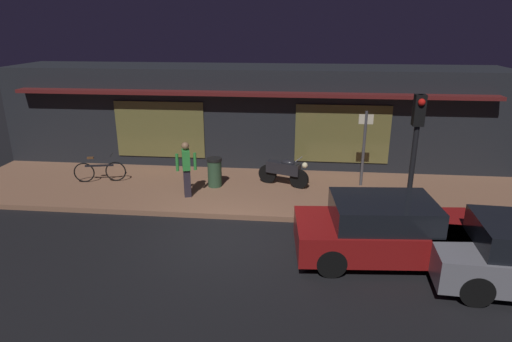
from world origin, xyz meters
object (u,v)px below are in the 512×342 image
object	(u,v)px
sign_post	(364,144)
trash_bin	(215,172)
traffic_light_pole	(415,144)
motorcycle	(284,171)
person_photographer	(186,168)
bicycle_parked	(100,171)
parked_car_near	(386,230)

from	to	relation	value
sign_post	trash_bin	distance (m)	4.76
traffic_light_pole	motorcycle	bearing A→B (deg)	133.94
person_photographer	trash_bin	world-z (taller)	person_photographer
bicycle_parked	parked_car_near	xyz separation A→B (m)	(8.45, -3.79, 0.20)
person_photographer	parked_car_near	size ratio (longest dim) A/B	0.40
traffic_light_pole	parked_car_near	size ratio (longest dim) A/B	0.85
person_photographer	sign_post	xyz separation A→B (m)	(5.30, 1.47, 0.48)
bicycle_parked	person_photographer	world-z (taller)	person_photographer
bicycle_parked	sign_post	world-z (taller)	sign_post
motorcycle	parked_car_near	distance (m)	4.74
sign_post	parked_car_near	xyz separation A→B (m)	(-0.01, -4.34, -0.81)
bicycle_parked	trash_bin	world-z (taller)	trash_bin
bicycle_parked	sign_post	distance (m)	8.54
person_photographer	parked_car_near	xyz separation A→B (m)	(5.29, -2.87, -0.32)
person_photographer	traffic_light_pole	xyz separation A→B (m)	(5.92, -2.00, 1.45)
motorcycle	trash_bin	size ratio (longest dim) A/B	1.75
sign_post	motorcycle	bearing A→B (deg)	-173.38
trash_bin	parked_car_near	xyz separation A→B (m)	(4.63, -3.77, 0.08)
bicycle_parked	sign_post	xyz separation A→B (m)	(8.46, 0.55, 1.00)
motorcycle	parked_car_near	bearing A→B (deg)	-58.91
trash_bin	traffic_light_pole	world-z (taller)	traffic_light_pole
bicycle_parked	parked_car_near	size ratio (longest dim) A/B	0.39
motorcycle	parked_car_near	xyz separation A→B (m)	(2.45, -4.06, 0.06)
traffic_light_pole	parked_car_near	xyz separation A→B (m)	(-0.63, -0.87, -1.77)
bicycle_parked	traffic_light_pole	xyz separation A→B (m)	(9.08, -2.93, 1.97)
motorcycle	bicycle_parked	size ratio (longest dim) A/B	1.00
traffic_light_pole	trash_bin	bearing A→B (deg)	151.07
bicycle_parked	person_photographer	distance (m)	3.33
bicycle_parked	parked_car_near	distance (m)	9.26
sign_post	parked_car_near	distance (m)	4.42
bicycle_parked	trash_bin	bearing A→B (deg)	-0.29
bicycle_parked	sign_post	size ratio (longest dim) A/B	0.68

